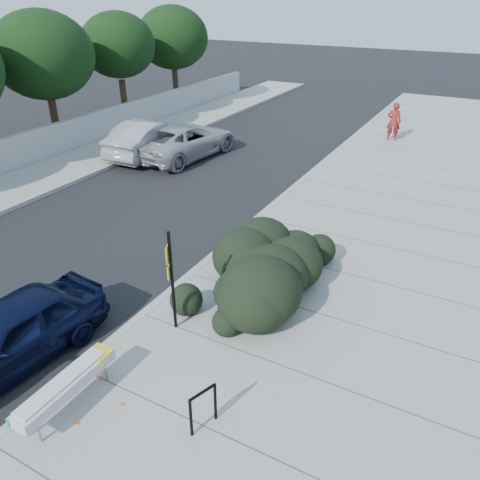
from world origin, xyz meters
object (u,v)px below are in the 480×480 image
object	(u,v)px
wagon_silver	(151,138)
suv_silver	(185,140)
bike_rack	(203,406)
sedan_navy	(9,334)
bench	(66,385)
pedestrian	(394,121)
sign_post	(171,275)

from	to	relation	value
wagon_silver	suv_silver	world-z (taller)	wagon_silver
bike_rack	sedan_navy	size ratio (longest dim) A/B	0.20
bench	pedestrian	bearing A→B (deg)	86.43
sedan_navy	pedestrian	xyz separation A→B (m)	(3.26, 19.68, 0.38)
bike_rack	sign_post	distance (m)	2.98
wagon_silver	bike_rack	bearing A→B (deg)	128.68
bike_rack	wagon_silver	distance (m)	15.92
bike_rack	sedan_navy	distance (m)	4.41
bike_rack	suv_silver	size ratio (longest dim) A/B	0.15
bench	wagon_silver	size ratio (longest dim) A/B	0.42
bike_rack	suv_silver	bearing A→B (deg)	145.15
sign_post	suv_silver	distance (m)	12.68
bench	pedestrian	world-z (taller)	pedestrian
bike_rack	sign_post	world-z (taller)	sign_post
suv_silver	sedan_navy	bearing A→B (deg)	115.02
sign_post	wagon_silver	bearing A→B (deg)	108.33
sign_post	pedestrian	xyz separation A→B (m)	(0.90, 17.32, -0.44)
bench	sign_post	world-z (taller)	sign_post
pedestrian	bench	bearing A→B (deg)	78.35
bench	suv_silver	world-z (taller)	suv_silver
bike_rack	suv_silver	world-z (taller)	suv_silver
sign_post	pedestrian	size ratio (longest dim) A/B	1.30
sedan_navy	wagon_silver	bearing A→B (deg)	121.16
bench	bike_rack	bearing A→B (deg)	17.92
bench	sedan_navy	xyz separation A→B (m)	(-2.02, 0.41, 0.05)
bike_rack	sign_post	bearing A→B (deg)	155.21
bike_rack	pedestrian	bearing A→B (deg)	112.99
bench	sedan_navy	world-z (taller)	sedan_navy
sign_post	pedestrian	bearing A→B (deg)	65.16
sedan_navy	suv_silver	xyz separation A→B (m)	(-4.58, 12.93, 0.06)
suv_silver	bench	bearing A→B (deg)	121.83
bench	sign_post	bearing A→B (deg)	82.91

